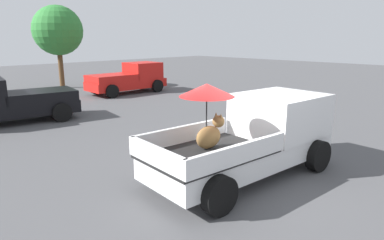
{
  "coord_description": "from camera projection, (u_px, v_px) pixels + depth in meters",
  "views": [
    {
      "loc": [
        -6.46,
        -4.71,
        3.33
      ],
      "look_at": [
        0.07,
        1.82,
        1.1
      ],
      "focal_mm": 32.09,
      "sensor_mm": 36.0,
      "label": 1
    }
  ],
  "objects": [
    {
      "name": "ground_plane",
      "position": [
        242.0,
        176.0,
        8.46
      ],
      "size": [
        80.0,
        80.0,
        0.0
      ],
      "primitive_type": "plane",
      "color": "#4C4C4F"
    },
    {
      "name": "pickup_truck_main",
      "position": [
        255.0,
        135.0,
        8.51
      ],
      "size": [
        5.2,
        2.62,
        2.36
      ],
      "rotation": [
        0.0,
        0.0,
        -0.09
      ],
      "color": "black",
      "rests_on": "ground"
    },
    {
      "name": "pickup_truck_far",
      "position": [
        7.0,
        101.0,
        13.47
      ],
      "size": [
        5.04,
        2.83,
        1.8
      ],
      "rotation": [
        0.0,
        0.0,
        2.96
      ],
      "color": "black",
      "rests_on": "ground"
    },
    {
      "name": "tree_by_lot",
      "position": [
        58.0,
        31.0,
        22.34
      ],
      "size": [
        3.21,
        3.21,
        5.38
      ],
      "color": "brown",
      "rests_on": "ground"
    },
    {
      "name": "pickup_truck_red",
      "position": [
        130.0,
        78.0,
        21.02
      ],
      "size": [
        4.85,
        2.28,
        1.8
      ],
      "rotation": [
        0.0,
        0.0,
        -0.03
      ],
      "color": "black",
      "rests_on": "ground"
    }
  ]
}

